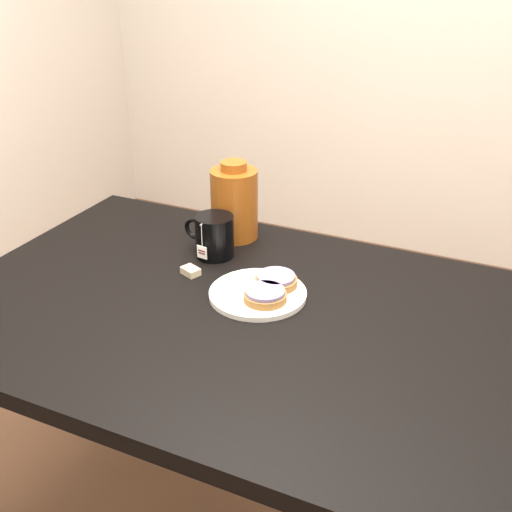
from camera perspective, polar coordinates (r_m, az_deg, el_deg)
name	(u,v)px	position (r m, az deg, el deg)	size (l,w,h in m)	color
table	(248,341)	(1.49, -0.73, -7.57)	(1.40, 0.90, 0.75)	black
plate	(258,293)	(1.49, 0.16, -3.30)	(0.23, 0.23, 0.02)	white
bagel_back	(276,280)	(1.51, 1.79, -2.17)	(0.10, 0.10, 0.03)	brown
bagel_front	(265,295)	(1.45, 0.81, -3.49)	(0.13, 0.13, 0.03)	brown
mug	(214,236)	(1.66, -3.77, 1.81)	(0.15, 0.11, 0.11)	black
teabag_pouch	(191,271)	(1.59, -5.83, -1.34)	(0.04, 0.03, 0.02)	#C6B793
bagel_package	(234,203)	(1.75, -1.95, 4.75)	(0.16, 0.16, 0.22)	#622B0C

